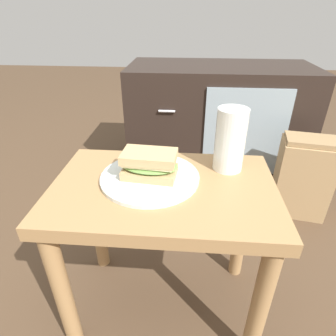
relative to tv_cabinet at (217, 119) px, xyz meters
name	(u,v)px	position (x,y,z in m)	size (l,w,h in m)	color
ground_plane	(165,301)	(-0.21, -0.95, -0.29)	(8.00, 8.00, 0.00)	#4C3826
side_table	(164,214)	(-0.21, -0.95, 0.08)	(0.56, 0.36, 0.46)	#A37A4C
tv_cabinet	(217,119)	(0.00, 0.00, 0.00)	(0.96, 0.46, 0.58)	black
plate	(150,177)	(-0.25, -0.92, 0.17)	(0.25, 0.25, 0.01)	silver
sandwich_front	(150,164)	(-0.25, -0.92, 0.21)	(0.15, 0.10, 0.07)	tan
beer_glass	(230,140)	(-0.05, -0.85, 0.25)	(0.08, 0.08, 0.17)	silver
paper_bag	(303,177)	(0.36, -0.42, -0.11)	(0.25, 0.19, 0.37)	tan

